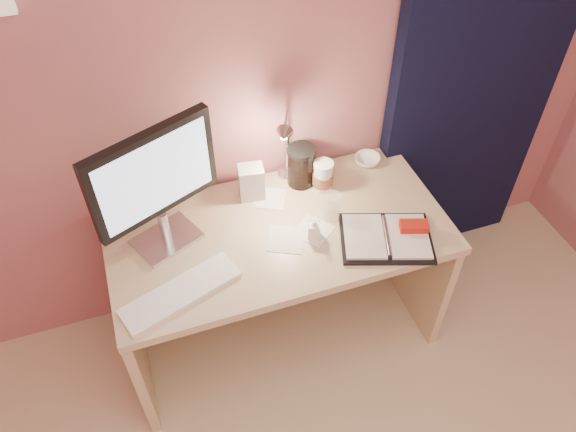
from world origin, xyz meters
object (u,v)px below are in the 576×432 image
object	(u,v)px
desk	(274,252)
desk_lamp	(303,144)
monitor	(153,181)
bowl	(367,160)
planner	(388,237)
keyboard	(181,293)
lotion_bottle	(314,228)
clear_cup	(332,206)
product_box	(251,182)
dark_jar	(301,168)
coffee_cup	(323,177)

from	to	relation	value
desk	desk_lamp	xyz separation A→B (m)	(0.18, 0.14, 0.46)
monitor	bowl	world-z (taller)	monitor
planner	bowl	xyz separation A→B (m)	(0.12, 0.46, 0.00)
keyboard	lotion_bottle	distance (m)	0.58
clear_cup	lotion_bottle	xyz separation A→B (m)	(-0.11, -0.08, -0.01)
monitor	product_box	bearing A→B (deg)	-4.52
keyboard	planner	distance (m)	0.85
desk	monitor	world-z (taller)	monitor
dark_jar	desk_lamp	distance (m)	0.16
product_box	clear_cup	bearing A→B (deg)	-31.39
planner	coffee_cup	world-z (taller)	coffee_cup
lotion_bottle	desk_lamp	bearing A→B (deg)	78.79
coffee_cup	lotion_bottle	xyz separation A→B (m)	(-0.14, -0.26, -0.01)
dark_jar	monitor	bearing A→B (deg)	-166.20
desk	coffee_cup	bearing A→B (deg)	21.08
coffee_cup	clear_cup	size ratio (longest dim) A/B	1.16
planner	desk_lamp	world-z (taller)	desk_lamp
planner	clear_cup	distance (m)	0.26
lotion_bottle	desk_lamp	xyz separation A→B (m)	(0.06, 0.30, 0.18)
desk	bowl	distance (m)	0.61
bowl	lotion_bottle	distance (m)	0.53
product_box	planner	bearing A→B (deg)	-34.87
coffee_cup	dark_jar	distance (m)	0.10
desk_lamp	clear_cup	bearing A→B (deg)	-52.90
keyboard	product_box	distance (m)	0.59
keyboard	clear_cup	size ratio (longest dim) A/B	3.68
desk	desk_lamp	world-z (taller)	desk_lamp
monitor	lotion_bottle	distance (m)	0.65
dark_jar	desk_lamp	world-z (taller)	desk_lamp
monitor	dark_jar	world-z (taller)	monitor
desk	bowl	world-z (taller)	bowl
product_box	keyboard	bearing A→B (deg)	-124.95
coffee_cup	product_box	distance (m)	0.31
keyboard	lotion_bottle	xyz separation A→B (m)	(0.57, 0.11, 0.04)
monitor	clear_cup	world-z (taller)	monitor
planner	bowl	distance (m)	0.47
monitor	lotion_bottle	size ratio (longest dim) A/B	5.08
keyboard	desk_lamp	world-z (taller)	desk_lamp
monitor	dark_jar	bearing A→B (deg)	-10.05
dark_jar	desk	bearing A→B (deg)	-137.37
dark_jar	product_box	xyz separation A→B (m)	(-0.23, -0.01, -0.01)
keyboard	dark_jar	size ratio (longest dim) A/B	2.70
desk	clear_cup	size ratio (longest dim) A/B	11.25
keyboard	bowl	world-z (taller)	bowl
planner	desk	bearing A→B (deg)	165.12
planner	lotion_bottle	world-z (taller)	lotion_bottle
desk	lotion_bottle	distance (m)	0.34
coffee_cup	bowl	bearing A→B (deg)	19.38
coffee_cup	desk_lamp	bearing A→B (deg)	151.64
desk	coffee_cup	distance (m)	0.41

